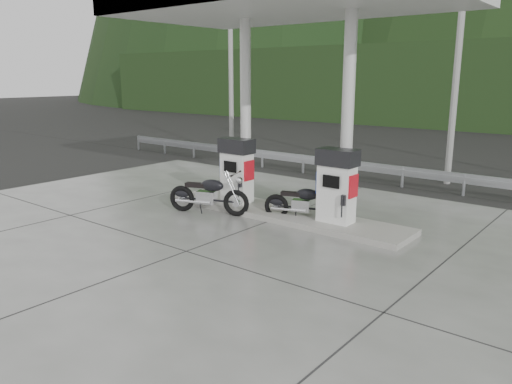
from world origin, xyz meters
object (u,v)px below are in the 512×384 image
Objects in this scene: gas_pump_left at (237,171)px; motorcycle_left at (303,203)px; motorcycle_right at (208,195)px; gas_pump_right at (337,186)px.

motorcycle_left is (2.25, -0.00, -0.59)m from gas_pump_left.
motorcycle_right is at bearing -176.31° from motorcycle_left.
motorcycle_right is at bearing -163.02° from gas_pump_right.
motorcycle_left is at bearing -179.93° from gas_pump_right.
gas_pump_right is 1.12m from motorcycle_left.
gas_pump_left is 1.16m from motorcycle_right.
motorcycle_left is at bearing 2.85° from motorcycle_right.
motorcycle_left is at bearing -0.03° from gas_pump_left.
gas_pump_left is 0.93× the size of motorcycle_left.
gas_pump_right is 3.53m from motorcycle_right.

